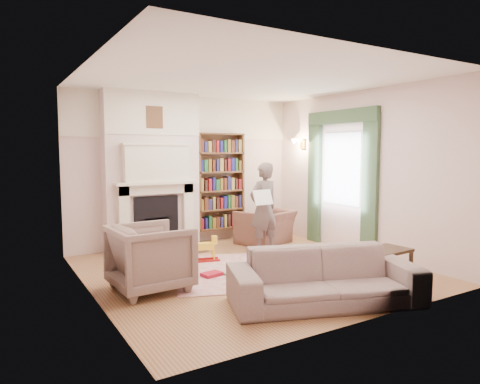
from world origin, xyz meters
TOP-DOWN VIEW (x-y plane):
  - floor at (0.00, 0.00)m, footprint 4.50×4.50m
  - ceiling at (0.00, 0.00)m, footprint 4.50×4.50m
  - wall_back at (0.00, 2.25)m, footprint 4.50×0.00m
  - wall_front at (0.00, -2.25)m, footprint 4.50×0.00m
  - wall_left at (-2.25, 0.00)m, footprint 0.00×4.50m
  - wall_right at (2.25, 0.00)m, footprint 0.00×4.50m
  - fireplace at (-0.75, 2.05)m, footprint 1.70×0.58m
  - bookcase at (0.65, 2.12)m, footprint 1.00×0.24m
  - window at (2.23, 0.40)m, footprint 0.02×0.90m
  - curtain_left at (2.20, -0.30)m, footprint 0.07×0.32m
  - curtain_right at (2.20, 1.10)m, footprint 0.07×0.32m
  - pelmet at (2.19, 0.40)m, footprint 0.09×1.70m
  - wall_sconce at (2.03, 1.50)m, footprint 0.20×0.24m
  - rug at (0.21, -0.12)m, footprint 3.20×2.84m
  - armchair_reading at (1.26, 1.41)m, footprint 1.20×1.12m
  - armchair_left at (-1.56, -0.14)m, footprint 0.98×0.96m
  - sofa at (0.00, -1.66)m, footprint 2.35×1.54m
  - man_reading at (0.81, 0.81)m, footprint 0.61×0.43m
  - newspaper at (0.66, 0.61)m, footprint 0.38×0.14m
  - coffee_table at (1.28, -1.42)m, footprint 0.73×0.50m
  - paraffin_heater at (-1.34, 1.24)m, footprint 0.27×0.27m
  - rocking_horse at (-0.35, 0.76)m, footprint 0.50×0.30m
  - board_game at (-0.22, -0.17)m, footprint 0.52×0.52m
  - game_box_lid at (-0.63, -0.02)m, footprint 0.31×0.24m
  - comic_annuals at (0.25, -0.36)m, footprint 0.46×0.69m

SIDE VIEW (x-z plane):
  - floor at x=0.00m, z-range 0.00..0.00m
  - rug at x=0.21m, z-range 0.00..0.01m
  - comic_annuals at x=0.25m, z-range 0.01..0.03m
  - board_game at x=-0.22m, z-range 0.01..0.04m
  - game_box_lid at x=-0.63m, z-range 0.01..0.06m
  - rocking_horse at x=-0.35m, z-range 0.00..0.41m
  - coffee_table at x=1.28m, z-range 0.00..0.45m
  - paraffin_heater at x=-1.34m, z-range 0.00..0.55m
  - armchair_reading at x=1.26m, z-range 0.00..0.64m
  - sofa at x=0.00m, z-range 0.00..0.64m
  - armchair_left at x=-1.56m, z-range 0.00..0.85m
  - man_reading at x=0.81m, z-range 0.00..1.58m
  - newspaper at x=0.66m, z-range 0.87..1.12m
  - bookcase at x=0.65m, z-range 0.25..2.10m
  - curtain_left at x=2.20m, z-range 0.00..2.40m
  - curtain_right at x=2.20m, z-range 0.00..2.40m
  - fireplace at x=-0.75m, z-range -0.01..2.79m
  - wall_back at x=0.00m, z-range -0.85..3.65m
  - wall_front at x=0.00m, z-range -0.85..3.65m
  - wall_left at x=-2.25m, z-range -0.85..3.65m
  - wall_right at x=2.25m, z-range -0.85..3.65m
  - window at x=2.23m, z-range 0.80..2.10m
  - wall_sconce at x=2.03m, z-range 1.78..2.02m
  - pelmet at x=2.19m, z-range 2.26..2.50m
  - ceiling at x=0.00m, z-range 2.80..2.80m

